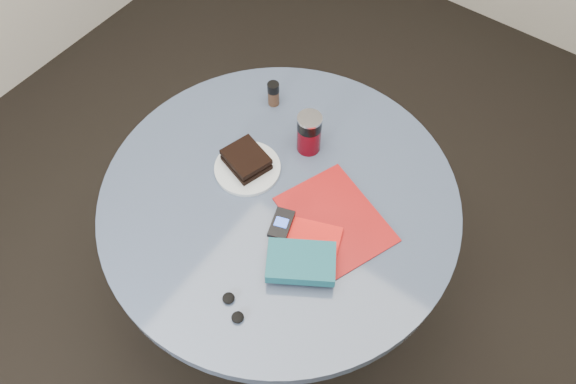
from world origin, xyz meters
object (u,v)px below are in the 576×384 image
Objects in this scene: magazine at (335,219)px; mp3_player at (281,224)px; plate at (248,168)px; sandwich at (246,160)px; red_book at (306,240)px; table at (280,226)px; soda_can at (309,133)px; pepper_grinder at (273,94)px; novel at (301,262)px; headphones at (233,308)px.

mp3_player is at bearing -110.95° from magazine.
plate is 1.33× the size of sandwich.
plate is 0.29m from red_book.
table is 0.30m from soda_can.
novel is at bearing -46.05° from pepper_grinder.
pepper_grinder is (-0.19, 0.08, -0.02)m from soda_can.
plate is 0.26m from pepper_grinder.
soda_can reaches higher than novel.
table is at bearing -11.51° from sandwich.
pepper_grinder is 0.68m from headphones.
sandwich is 0.49× the size of magazine.
sandwich is 0.83× the size of red_book.
soda_can is 0.20m from pepper_grinder.
soda_can is 0.45× the size of magazine.
pepper_grinder is (-0.08, 0.24, 0.01)m from sandwich.
novel reaches higher than headphones.
red_book is 0.08m from novel.
plate is 0.22m from mp3_player.
table is at bearing 129.99° from mp3_player.
mp3_player is at bearing 163.03° from red_book.
sandwich is 0.35m from novel.
headphones is (-0.06, -0.36, 0.01)m from magazine.
sandwich is at bearing 139.50° from plate.
soda_can is 0.77× the size of red_book.
red_book is 1.90× the size of headphones.
red_book is at bearing -19.11° from plate.
headphones is at bearing -78.03° from magazine.
pepper_grinder is at bearing 129.49° from table.
soda_can is at bearing 57.28° from sandwich.
table is 0.30m from novel.
mp3_player is at bearing -50.01° from table.
mp3_player is (0.29, -0.34, -0.02)m from pepper_grinder.
magazine is at bearing -31.51° from pepper_grinder.
pepper_grinder is (-0.09, 0.25, 0.04)m from plate.
red_book is at bearing -43.16° from pepper_grinder.
pepper_grinder reaches higher than plate.
novel is at bearing -30.38° from mp3_player.
pepper_grinder is at bearing 110.42° from plate.
soda_can is at bearing 104.93° from headphones.
magazine reaches higher than table.
table is 7.03× the size of sandwich.
table is at bearing -9.16° from plate.
mp3_player reaches higher than magazine.
red_book reaches higher than plate.
soda_can reaches higher than plate.
mp3_player reaches higher than headphones.
plate is 0.03m from sandwich.
plate is at bearing -119.50° from soda_can.
novel is 0.20m from headphones.
headphones is at bearing -75.07° from soda_can.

